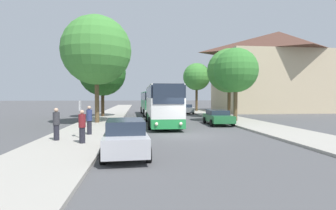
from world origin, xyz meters
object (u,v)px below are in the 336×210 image
at_px(parked_car_right_far, 186,109).
at_px(pedestrian_walking_back, 56,124).
at_px(bus_middle, 152,103).
at_px(parked_car_right_near, 218,117).
at_px(tree_left_far, 97,50).
at_px(parked_car_left_curb, 126,137).
at_px(bus_front, 162,104).
at_px(bus_stop_sign, 80,114).
at_px(tree_right_near, 197,77).
at_px(pedestrian_waiting_near, 89,120).
at_px(tree_left_near, 102,73).
at_px(tree_right_mid, 229,71).
at_px(pedestrian_waiting_far, 82,126).
at_px(tree_right_far, 236,70).

xyz_separation_m(parked_car_right_far, pedestrian_walking_back, (-11.68, -23.47, 0.32)).
height_order(bus_middle, parked_car_right_near, bus_middle).
bearing_deg(tree_left_far, parked_car_left_curb, -76.42).
bearing_deg(bus_middle, bus_front, -90.99).
height_order(bus_stop_sign, tree_right_near, tree_right_near).
relative_size(bus_middle, parked_car_left_curb, 2.53).
xyz_separation_m(pedestrian_waiting_near, tree_left_near, (-1.22, 15.85, 4.43)).
distance_m(bus_front, tree_right_mid, 12.32).
height_order(bus_stop_sign, pedestrian_waiting_far, bus_stop_sign).
relative_size(parked_car_right_near, pedestrian_waiting_near, 2.50).
xyz_separation_m(pedestrian_waiting_far, tree_left_near, (-1.43, 19.04, 4.49)).
distance_m(parked_car_left_curb, pedestrian_waiting_far, 3.43).
relative_size(tree_right_mid, tree_right_far, 1.14).
bearing_deg(parked_car_right_far, pedestrian_walking_back, 65.08).
height_order(parked_car_left_curb, tree_right_far, tree_right_far).
bearing_deg(parked_car_left_curb, tree_right_mid, 56.08).
xyz_separation_m(pedestrian_walking_back, tree_left_near, (0.19, 17.96, 4.46)).
bearing_deg(parked_car_left_curb, bus_stop_sign, 120.65).
distance_m(bus_middle, pedestrian_walking_back, 22.76).
distance_m(tree_right_near, tree_right_far, 18.40).
relative_size(tree_left_far, tree_right_near, 1.23).
height_order(parked_car_left_curb, tree_left_near, tree_left_near).
xyz_separation_m(parked_car_left_curb, tree_right_far, (10.24, 13.61, 4.37)).
bearing_deg(bus_stop_sign, tree_left_far, 92.68).
height_order(bus_front, tree_right_mid, tree_right_mid).
relative_size(parked_car_right_far, tree_right_mid, 0.54).
distance_m(parked_car_left_curb, tree_left_near, 22.35).
height_order(bus_front, pedestrian_waiting_near, bus_front).
distance_m(bus_front, parked_car_right_far, 15.92).
bearing_deg(tree_right_near, tree_right_far, -90.66).
height_order(bus_front, tree_left_near, tree_left_near).
distance_m(pedestrian_waiting_far, tree_right_near, 32.54).
relative_size(parked_car_left_curb, pedestrian_waiting_near, 2.55).
bearing_deg(tree_right_far, parked_car_right_near, -141.19).
relative_size(bus_front, bus_stop_sign, 4.76).
relative_size(pedestrian_waiting_near, tree_left_far, 0.18).
relative_size(pedestrian_waiting_near, tree_right_mid, 0.22).
bearing_deg(parked_car_right_far, tree_right_mid, 119.28).
relative_size(pedestrian_waiting_near, pedestrian_waiting_far, 1.06).
height_order(parked_car_left_curb, parked_car_right_far, parked_car_left_curb).
bearing_deg(tree_right_mid, parked_car_right_far, 117.74).
distance_m(parked_car_right_near, pedestrian_waiting_near, 12.02).
height_order(pedestrian_waiting_far, tree_left_near, tree_left_near).
relative_size(bus_front, tree_left_near, 1.30).
bearing_deg(tree_left_far, tree_right_near, 53.27).
distance_m(parked_car_left_curb, tree_right_mid, 23.23).
distance_m(parked_car_left_curb, tree_left_far, 15.24).
xyz_separation_m(bus_front, bus_middle, (-0.22, 13.42, -0.16)).
bearing_deg(parked_car_right_far, parked_car_left_curb, 75.65).
bearing_deg(pedestrian_waiting_near, tree_left_far, -84.21).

